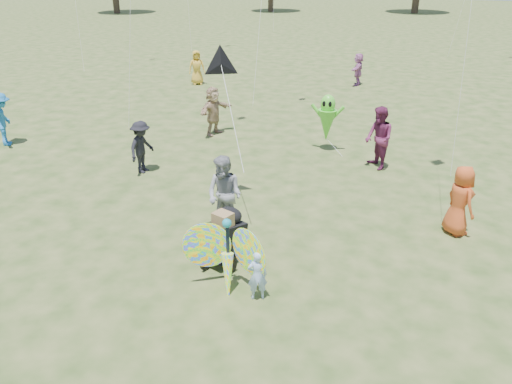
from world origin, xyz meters
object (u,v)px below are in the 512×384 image
Objects in this scene: child_girl at (257,275)px; jogging_stroller at (225,233)px; crowd_b at (142,147)px; crowd_d at (213,111)px; adult_man at (225,195)px; crowd_g at (197,68)px; crowd_e at (379,138)px; alien_kite at (327,120)px; butterfly_kite at (228,257)px; crowd_i at (3,119)px; crowd_a at (460,200)px; crowd_j at (358,69)px.

jogging_stroller is at bearing -70.72° from child_girl.
crowd_d is (0.63, 3.68, 0.08)m from crowd_b.
adult_man is at bearing -81.89° from child_girl.
child_girl is at bearing -95.08° from crowd_g.
crowd_g is at bearing 137.14° from jogging_stroller.
alien_kite is at bearing -154.05° from crowd_e.
jogging_stroller is (3.11, -7.27, -0.19)m from crowd_d.
crowd_b is at bearing 158.11° from jogging_stroller.
crowd_i is at bearing 150.92° from butterfly_kite.
crowd_e is 1.00× the size of alien_kite.
butterfly_kite is (-3.93, -3.35, -0.10)m from crowd_a.
crowd_j is (9.58, 11.81, -0.10)m from crowd_i.
crowd_g is 7.53m from crowd_j.
crowd_i is 0.95× the size of butterfly_kite.
adult_man is at bearing -142.89° from crowd_i.
alien_kite is (3.86, -0.49, 0.17)m from crowd_d.
crowd_b is at bearing 49.17° from crowd_a.
adult_man reaches higher than crowd_a.
crowd_j reaches higher than crowd_b.
crowd_a is at bearing 17.12° from crowd_j.
crowd_i is 1.13× the size of crowd_j.
jogging_stroller is at bearing 112.99° from butterfly_kite.
child_girl is 16.80m from crowd_g.
crowd_a reaches higher than crowd_b.
crowd_g reaches higher than crowd_a.
adult_man is 1.17× the size of crowd_b.
child_girl is at bearing -150.42° from crowd_i.
child_girl is 2.51m from adult_man.
alien_kite reaches higher than crowd_i.
child_girl is 0.56× the size of crowd_i.
crowd_g is 15.53m from jogging_stroller.
adult_man is at bearing -63.20° from crowd_e.
crowd_b reaches higher than jogging_stroller.
crowd_a is (4.72, 1.37, -0.09)m from adult_man.
crowd_e reaches higher than crowd_b.
crowd_d is 1.10× the size of crowd_j.
crowd_j is 1.28× the size of jogging_stroller.
crowd_a is at bearing 52.09° from jogging_stroller.
adult_man is 14.33m from crowd_g.
crowd_i is 0.95× the size of alien_kite.
crowd_e reaches higher than crowd_i.
crowd_a is 0.88× the size of butterfly_kite.
adult_man is 1.08× the size of crowd_g.
adult_man reaches higher than crowd_b.
crowd_g reaches higher than child_girl.
alien_kite is at bearing -49.14° from crowd_b.
alien_kite is (-0.18, 7.72, 0.50)m from child_girl.
crowd_j is at bearing -18.03° from crowd_a.
crowd_i is (-13.26, 1.84, 0.07)m from crowd_a.
crowd_d is at bearing -95.75° from crowd_i.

